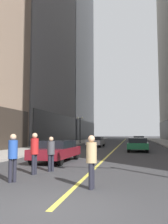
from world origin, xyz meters
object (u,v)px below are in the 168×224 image
at_px(car_maroon, 57,150).
at_px(pedestrian_in_red_jacket, 35,150).
at_px(car_silver, 96,141).
at_px(pedestrian_in_tan_trench, 92,157).
at_px(car_black, 139,140).
at_px(pedestrian_in_blue_hoodie, 13,154).
at_px(street_lamp_left_far, 80,124).
at_px(car_green, 138,144).
at_px(pedestrian_with_orange_bag, 51,151).

relative_size(car_maroon, pedestrian_in_red_jacket, 2.61).
distance_m(car_silver, pedestrian_in_red_jacket, 21.05).
bearing_deg(pedestrian_in_tan_trench, car_maroon, 116.42).
distance_m(car_black, pedestrian_in_blue_hoodie, 30.63).
bearing_deg(pedestrian_in_blue_hoodie, street_lamp_left_far, 97.60).
height_order(car_maroon, car_black, same).
bearing_deg(car_green, car_black, 88.03).
relative_size(pedestrian_with_orange_bag, pedestrian_in_red_jacket, 0.90).
relative_size(car_maroon, car_green, 1.15).
distance_m(car_maroon, car_silver, 16.44).
relative_size(pedestrian_in_red_jacket, pedestrian_in_tan_trench, 1.05).
height_order(car_black, pedestrian_with_orange_bag, pedestrian_with_orange_bag).
xyz_separation_m(car_maroon, pedestrian_in_tan_trench, (3.36, -6.76, 0.28)).
height_order(pedestrian_in_red_jacket, pedestrian_in_tan_trench, pedestrian_in_red_jacket).
distance_m(pedestrian_in_blue_hoodie, pedestrian_in_red_jacket, 1.69).
relative_size(car_green, car_black, 0.99).
bearing_deg(car_silver, street_lamp_left_far, 117.06).
bearing_deg(pedestrian_in_red_jacket, car_silver, 91.28).
xyz_separation_m(car_silver, pedestrian_in_red_jacket, (0.47, -21.04, 0.33)).
bearing_deg(pedestrian_in_blue_hoodie, car_black, 79.98).
height_order(car_maroon, car_green, same).
bearing_deg(car_maroon, pedestrian_in_red_jacket, -84.06).
relative_size(car_silver, pedestrian_in_red_jacket, 2.29).
height_order(car_maroon, pedestrian_in_tan_trench, pedestrian_in_tan_trench).
distance_m(pedestrian_with_orange_bag, pedestrian_in_tan_trench, 3.95).
bearing_deg(street_lamp_left_far, pedestrian_in_blue_hoodie, -82.40).
xyz_separation_m(car_black, pedestrian_with_orange_bag, (-4.77, -27.54, 0.22)).
bearing_deg(car_green, pedestrian_in_tan_trench, -96.42).
bearing_deg(car_maroon, pedestrian_with_orange_bag, -76.08).
bearing_deg(car_maroon, pedestrian_in_blue_hoodie, -86.82).
bearing_deg(pedestrian_in_red_jacket, pedestrian_in_tan_trench, -36.90).
distance_m(pedestrian_in_blue_hoodie, pedestrian_in_tan_trench, 3.05).
xyz_separation_m(car_green, pedestrian_in_tan_trench, (-1.82, -16.18, 0.28)).
relative_size(pedestrian_with_orange_bag, street_lamp_left_far, 0.36).
bearing_deg(pedestrian_in_tan_trench, car_black, 85.67).
height_order(pedestrian_in_blue_hoodie, pedestrian_in_tan_trench, pedestrian_in_blue_hoodie).
height_order(pedestrian_with_orange_bag, street_lamp_left_far, street_lamp_left_far).
bearing_deg(pedestrian_in_red_jacket, car_green, 71.46).
distance_m(car_maroon, pedestrian_in_blue_hoodie, 6.30).
relative_size(car_green, pedestrian_in_blue_hoodie, 2.32).
height_order(car_black, street_lamp_left_far, street_lamp_left_far).
height_order(car_silver, pedestrian_in_red_jacket, pedestrian_in_red_jacket).
height_order(pedestrian_with_orange_bag, pedestrian_in_blue_hoodie, pedestrian_in_blue_hoodie).
height_order(car_green, pedestrian_with_orange_bag, pedestrian_with_orange_bag).
height_order(car_green, street_lamp_left_far, street_lamp_left_far).
xyz_separation_m(car_green, car_black, (0.50, 14.46, -0.00)).
bearing_deg(pedestrian_with_orange_bag, car_black, 80.17).
relative_size(car_black, pedestrian_in_blue_hoodie, 2.35).
relative_size(car_black, pedestrian_in_red_jacket, 2.30).
bearing_deg(pedestrian_in_red_jacket, car_maroon, 95.94).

